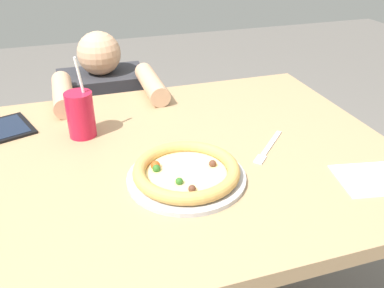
% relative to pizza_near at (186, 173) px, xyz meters
% --- Properties ---
extents(dining_table, '(1.29, 0.96, 0.75)m').
position_rel_pizza_near_xyz_m(dining_table, '(-0.02, 0.14, -0.12)').
color(dining_table, tan).
rests_on(dining_table, ground).
extents(pizza_near, '(0.30, 0.30, 0.04)m').
position_rel_pizza_near_xyz_m(pizza_near, '(0.00, 0.00, 0.00)').
color(pizza_near, '#B7B7BC').
rests_on(pizza_near, dining_table).
extents(drink_cup_colored, '(0.08, 0.08, 0.24)m').
position_rel_pizza_near_xyz_m(drink_cup_colored, '(-0.22, 0.32, 0.05)').
color(drink_cup_colored, red).
rests_on(drink_cup_colored, dining_table).
extents(paper_napkin, '(0.18, 0.17, 0.00)m').
position_rel_pizza_near_xyz_m(paper_napkin, '(0.44, -0.14, -0.02)').
color(paper_napkin, white).
rests_on(paper_napkin, dining_table).
extents(fork, '(0.16, 0.16, 0.00)m').
position_rel_pizza_near_xyz_m(fork, '(0.26, 0.08, -0.02)').
color(fork, silver).
rests_on(fork, dining_table).
extents(diner_seated, '(0.38, 0.51, 0.93)m').
position_rel_pizza_near_xyz_m(diner_seated, '(-0.11, 0.80, -0.34)').
color(diner_seated, '#333847').
rests_on(diner_seated, ground).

